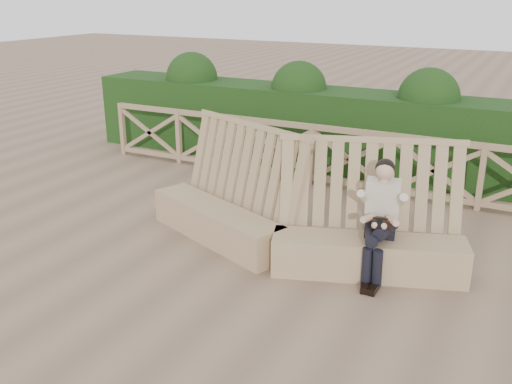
% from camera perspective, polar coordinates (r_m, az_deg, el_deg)
% --- Properties ---
extents(ground, '(60.00, 60.00, 0.00)m').
position_cam_1_polar(ground, '(7.19, 0.19, -8.02)').
color(ground, brown).
rests_on(ground, ground).
extents(bench, '(4.56, 1.56, 1.62)m').
position_cam_1_polar(bench, '(7.51, 3.43, -3.32)').
color(bench, '#9E825A').
rests_on(bench, ground).
extents(woman, '(0.46, 0.89, 1.46)m').
position_cam_1_polar(woman, '(6.98, 12.34, -2.26)').
color(woman, black).
rests_on(woman, ground).
extents(guardrail, '(10.10, 0.09, 1.10)m').
position_cam_1_polar(guardrail, '(10.01, 9.36, 3.24)').
color(guardrail, '#7D6749').
rests_on(guardrail, ground).
extents(hedge, '(12.00, 1.20, 1.50)m').
position_cam_1_polar(hedge, '(11.07, 11.39, 5.76)').
color(hedge, black).
rests_on(hedge, ground).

